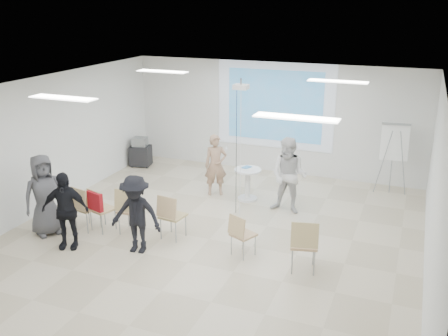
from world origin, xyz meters
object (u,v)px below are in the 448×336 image
at_px(chair_far_left, 84,205).
at_px(chair_left_mid, 99,206).
at_px(flipchart_easel, 395,142).
at_px(player_left, 216,161).
at_px(laptop, 132,207).
at_px(audience_mid, 136,209).
at_px(player_right, 289,172).
at_px(chair_center, 171,213).
at_px(pedestal_table, 248,182).
at_px(chair_right_far, 304,242).
at_px(chair_right_inner, 241,232).
at_px(chair_left_inner, 129,207).
at_px(audience_left, 65,205).
at_px(av_cart, 141,153).
at_px(audience_outer, 44,190).

xyz_separation_m(chair_far_left, chair_left_mid, (0.32, 0.07, -0.01)).
bearing_deg(flipchart_easel, player_left, -165.41).
bearing_deg(laptop, audience_mid, 123.74).
bearing_deg(flipchart_easel, player_right, -143.07).
xyz_separation_m(chair_far_left, chair_center, (1.85, 0.28, -0.00)).
height_order(pedestal_table, chair_far_left, chair_far_left).
xyz_separation_m(chair_right_far, flipchart_easel, (1.13, 4.46, 0.72)).
distance_m(player_left, chair_right_inner, 3.19).
xyz_separation_m(chair_left_inner, chair_right_inner, (2.40, -0.05, -0.10)).
relative_size(pedestal_table, audience_left, 0.47).
relative_size(laptop, av_cart, 0.44).
distance_m(audience_left, audience_outer, 0.83).
height_order(audience_left, av_cart, audience_left).
distance_m(chair_far_left, av_cart, 4.24).
relative_size(chair_center, audience_mid, 0.55).
bearing_deg(chair_right_inner, chair_left_inner, -156.68).
bearing_deg(chair_left_mid, chair_far_left, -149.80).
distance_m(player_right, chair_left_mid, 4.12).
height_order(chair_left_mid, laptop, chair_left_mid).
relative_size(chair_far_left, chair_right_far, 0.95).
bearing_deg(chair_left_mid, player_left, 80.14).
relative_size(audience_mid, flipchart_easel, 0.97).
relative_size(chair_center, flipchart_easel, 0.53).
distance_m(player_right, chair_right_far, 2.65).
distance_m(chair_right_far, laptop, 3.62).
distance_m(player_right, chair_center, 2.86).
bearing_deg(player_left, flipchart_easel, -7.44).
bearing_deg(laptop, audience_left, 48.55).
xyz_separation_m(chair_left_inner, audience_left, (-0.81, -0.93, 0.28)).
bearing_deg(chair_right_far, chair_center, 160.40).
xyz_separation_m(player_left, audience_left, (-1.59, -3.60, 0.03)).
height_order(laptop, av_cart, av_cart).
relative_size(audience_left, audience_outer, 0.93).
height_order(player_left, audience_left, audience_left).
xyz_separation_m(laptop, flipchart_easel, (4.74, 4.17, 0.77)).
bearing_deg(chair_left_inner, player_right, 36.74).
relative_size(chair_right_inner, chair_right_far, 0.84).
height_order(chair_left_inner, flipchart_easel, flipchart_easel).
bearing_deg(chair_left_inner, audience_left, -134.69).
bearing_deg(chair_right_far, chair_far_left, 166.25).
bearing_deg(chair_right_far, player_left, 120.99).
distance_m(chair_right_inner, flipchart_easel, 4.98).
relative_size(laptop, audience_mid, 0.21).
bearing_deg(audience_mid, flipchart_easel, 43.47).
xyz_separation_m(player_right, av_cart, (-4.75, 1.63, -0.56)).
bearing_deg(chair_center, audience_outer, -157.36).
height_order(chair_left_inner, chair_center, chair_left_inner).
bearing_deg(pedestal_table, audience_left, -124.39).
height_order(player_left, chair_right_inner, player_left).
relative_size(player_left, audience_mid, 0.98).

